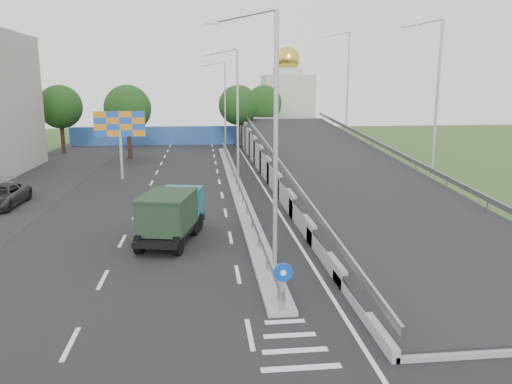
{
  "coord_description": "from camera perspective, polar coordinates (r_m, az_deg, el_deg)",
  "views": [
    {
      "loc": [
        -2.53,
        -12.91,
        7.45
      ],
      "look_at": [
        0.15,
        11.61,
        2.2
      ],
      "focal_mm": 35.0,
      "sensor_mm": 36.0,
      "label": 1
    }
  ],
  "objects": [
    {
      "name": "road_surface",
      "position": [
        33.75,
        -6.89,
        -0.83
      ],
      "size": [
        26.0,
        90.0,
        0.04
      ],
      "primitive_type": "cube",
      "color": "black",
      "rests_on": "ground"
    },
    {
      "name": "tree_median_far",
      "position": [
        61.12,
        -2.02,
        9.88
      ],
      "size": [
        4.8,
        4.8,
        7.6
      ],
      "color": "black",
      "rests_on": "ground"
    },
    {
      "name": "lamp_post_near",
      "position": [
        19.17,
        1.71,
        7.09
      ],
      "size": [
        2.74,
        0.18,
        10.08
      ],
      "color": "#B2B5B7",
      "rests_on": "median"
    },
    {
      "name": "parked_car_c",
      "position": [
        35.02,
        -27.2,
        -0.43
      ],
      "size": [
        2.5,
        5.17,
        1.42
      ],
      "primitive_type": "imported",
      "rotation": [
        0.0,
        0.0,
        -0.03
      ],
      "color": "#2B2A2F",
      "rests_on": "ground"
    },
    {
      "name": "church",
      "position": [
        74.01,
        3.56,
        10.33
      ],
      "size": [
        7.0,
        7.0,
        13.8
      ],
      "color": "#B2CCAD",
      "rests_on": "ground"
    },
    {
      "name": "sign_bollard",
      "position": [
        16.59,
        3.08,
        -10.76
      ],
      "size": [
        0.64,
        0.23,
        1.67
      ],
      "color": "black",
      "rests_on": "median"
    },
    {
      "name": "tree_left_mid",
      "position": [
        53.48,
        -14.46,
        9.21
      ],
      "size": [
        4.8,
        4.8,
        7.6
      ],
      "color": "black",
      "rests_on": "ground"
    },
    {
      "name": "tree_left_far",
      "position": [
        59.99,
        -21.47,
        9.03
      ],
      "size": [
        4.8,
        4.8,
        7.6
      ],
      "color": "black",
      "rests_on": "ground"
    },
    {
      "name": "ground",
      "position": [
        15.12,
        4.42,
        -17.55
      ],
      "size": [
        160.0,
        160.0,
        0.0
      ],
      "primitive_type": "plane",
      "color": "#2D4C1E",
      "rests_on": "ground"
    },
    {
      "name": "blue_wall",
      "position": [
        65.23,
        -7.56,
        6.41
      ],
      "size": [
        30.0,
        0.5,
        2.4
      ],
      "primitive_type": "cube",
      "color": "#2A4A9B",
      "rests_on": "ground"
    },
    {
      "name": "lamp_post_far",
      "position": [
        58.99,
        -3.74,
        10.4
      ],
      "size": [
        2.74,
        0.18,
        10.08
      ],
      "color": "#B2B5B7",
      "rests_on": "median"
    },
    {
      "name": "overpass_ramp",
      "position": [
        38.67,
        8.87,
        3.4
      ],
      "size": [
        10.0,
        50.0,
        3.5
      ],
      "color": "gray",
      "rests_on": "ground"
    },
    {
      "name": "tree_ramp_far",
      "position": [
        68.48,
        0.93,
        10.11
      ],
      "size": [
        4.8,
        4.8,
        7.6
      ],
      "color": "black",
      "rests_on": "ground"
    },
    {
      "name": "lamp_post_mid",
      "position": [
        39.04,
        -2.4,
        9.59
      ],
      "size": [
        2.74,
        0.18,
        10.08
      ],
      "color": "#B2B5B7",
      "rests_on": "median"
    },
    {
      "name": "dump_truck",
      "position": [
        24.7,
        -9.59,
        -2.39
      ],
      "size": [
        3.24,
        5.95,
        2.49
      ],
      "rotation": [
        0.0,
        0.0,
        -0.22
      ],
      "color": "black",
      "rests_on": "ground"
    },
    {
      "name": "billboard",
      "position": [
        41.55,
        -15.3,
        7.09
      ],
      "size": [
        4.0,
        0.24,
        5.5
      ],
      "color": "#B2B5B7",
      "rests_on": "ground"
    },
    {
      "name": "median_guardrail",
      "position": [
        37.6,
        -2.29,
        1.74
      ],
      "size": [
        0.09,
        44.0,
        0.71
      ],
      "color": "gray",
      "rests_on": "median"
    },
    {
      "name": "median",
      "position": [
        37.72,
        -2.28,
        0.77
      ],
      "size": [
        1.0,
        44.0,
        0.2
      ],
      "primitive_type": "cube",
      "color": "gray",
      "rests_on": "ground"
    }
  ]
}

